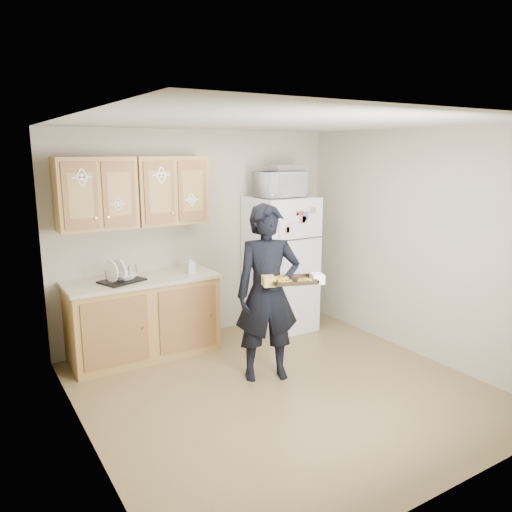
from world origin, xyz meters
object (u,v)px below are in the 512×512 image
object	(u,v)px
baking_tray	(293,281)
dish_rack	(122,274)
person	(268,293)
microwave	(280,184)
refrigerator	(280,264)

from	to	relation	value
baking_tray	dish_rack	size ratio (longest dim) A/B	0.98
person	baking_tray	xyz separation A→B (m)	(0.10, -0.28, 0.18)
baking_tray	microwave	distance (m)	1.74
baking_tray	dish_rack	bearing A→B (deg)	150.93
baking_tray	microwave	size ratio (longest dim) A/B	0.73
refrigerator	dish_rack	bearing A→B (deg)	179.70
refrigerator	person	size ratio (longest dim) A/B	0.96
dish_rack	person	bearing A→B (deg)	-45.45
microwave	dish_rack	distance (m)	2.16
person	dish_rack	distance (m)	1.59
baking_tray	dish_rack	xyz separation A→B (m)	(-1.21, 1.41, -0.07)
person	dish_rack	bearing A→B (deg)	154.75
refrigerator	dish_rack	size ratio (longest dim) A/B	4.01
microwave	baking_tray	bearing A→B (deg)	-121.67
dish_rack	baking_tray	bearing A→B (deg)	-49.26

